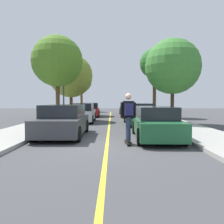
% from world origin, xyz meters
% --- Properties ---
extents(ground, '(80.00, 80.00, 0.00)m').
position_xyz_m(ground, '(0.00, 0.00, 0.00)').
color(ground, '#424244').
extents(sidewalk_right, '(2.52, 56.00, 0.14)m').
position_xyz_m(sidewalk_right, '(4.37, 0.00, 0.07)').
color(sidewalk_right, '#9E9B93').
rests_on(sidewalk_right, ground).
extents(center_line, '(0.12, 39.20, 0.01)m').
position_xyz_m(center_line, '(0.00, 4.00, 0.00)').
color(center_line, gold).
rests_on(center_line, ground).
extents(parked_car_left_nearest, '(2.00, 4.30, 1.45)m').
position_xyz_m(parked_car_left_nearest, '(-2.06, 1.95, 0.71)').
color(parked_car_left_nearest, '#38383D').
rests_on(parked_car_left_nearest, ground).
extents(parked_car_left_near, '(1.89, 4.30, 1.43)m').
position_xyz_m(parked_car_left_near, '(-2.06, 8.92, 0.69)').
color(parked_car_left_near, '#B7B7BC').
rests_on(parked_car_left_near, ground).
extents(parked_car_left_far, '(2.05, 4.25, 1.40)m').
position_xyz_m(parked_car_left_far, '(-2.06, 15.08, 0.68)').
color(parked_car_left_far, maroon).
rests_on(parked_car_left_far, ground).
extents(parked_car_right_nearest, '(1.92, 4.54, 1.38)m').
position_xyz_m(parked_car_right_nearest, '(2.06, 1.27, 0.68)').
color(parked_car_right_nearest, '#1E5B33').
rests_on(parked_car_right_nearest, ground).
extents(parked_car_right_near, '(1.96, 4.53, 1.45)m').
position_xyz_m(parked_car_right_near, '(2.06, 7.10, 0.70)').
color(parked_car_right_near, '#1E5B33').
rests_on(parked_car_right_near, ground).
extents(parked_car_right_far, '(1.87, 4.51, 1.35)m').
position_xyz_m(parked_car_right_far, '(2.06, 14.02, 0.67)').
color(parked_car_right_far, maroon).
rests_on(parked_car_right_far, ground).
extents(parked_car_right_farthest, '(1.99, 4.17, 1.39)m').
position_xyz_m(parked_car_right_farthest, '(2.06, 20.39, 0.68)').
color(parked_car_right_farthest, '#1E5B33').
rests_on(parked_car_right_farthest, ground).
extents(street_tree_left_nearest, '(4.17, 4.17, 6.80)m').
position_xyz_m(street_tree_left_nearest, '(-4.29, 10.47, 4.84)').
color(street_tree_left_nearest, '#4C3823').
rests_on(street_tree_left_nearest, sidewalk_left).
extents(street_tree_left_near, '(4.72, 4.72, 6.55)m').
position_xyz_m(street_tree_left_near, '(-4.29, 16.75, 4.32)').
color(street_tree_left_near, '#4C3823').
rests_on(street_tree_left_near, sidewalk_left).
extents(street_tree_left_far, '(2.98, 2.98, 5.73)m').
position_xyz_m(street_tree_left_far, '(-4.29, 25.44, 4.34)').
color(street_tree_left_far, '#4C3823').
rests_on(street_tree_left_far, sidewalk_left).
extents(street_tree_right_nearest, '(3.74, 3.74, 5.68)m').
position_xyz_m(street_tree_right_nearest, '(4.29, 7.12, 3.94)').
color(street_tree_right_nearest, '#3D2D1E').
rests_on(street_tree_right_nearest, sidewalk_right).
extents(street_tree_right_near, '(2.87, 2.87, 6.51)m').
position_xyz_m(street_tree_right_near, '(4.29, 13.84, 5.16)').
color(street_tree_right_near, '#3D2D1E').
rests_on(street_tree_right_near, sidewalk_right).
extents(fire_hydrant, '(0.20, 0.20, 0.70)m').
position_xyz_m(fire_hydrant, '(3.56, 6.38, 0.49)').
color(fire_hydrant, '#B2140F').
rests_on(fire_hydrant, sidewalk_right).
extents(streetlamp, '(0.36, 0.24, 5.77)m').
position_xyz_m(streetlamp, '(-3.81, 10.50, 3.43)').
color(streetlamp, '#38383D').
rests_on(streetlamp, sidewalk_left).
extents(skateboard, '(0.28, 0.85, 0.10)m').
position_xyz_m(skateboard, '(0.79, -0.05, 0.09)').
color(skateboard, black).
rests_on(skateboard, ground).
extents(skateboarder, '(0.58, 0.71, 1.80)m').
position_xyz_m(skateboarder, '(0.79, -0.09, 1.13)').
color(skateboarder, black).
rests_on(skateboarder, skateboard).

